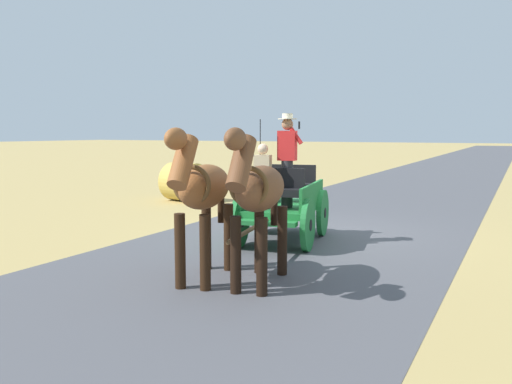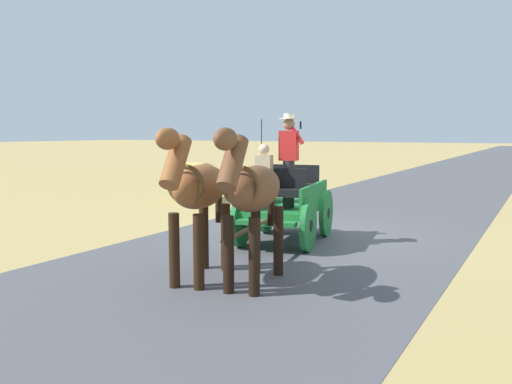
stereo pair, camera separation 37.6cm
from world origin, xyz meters
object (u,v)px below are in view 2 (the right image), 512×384
Objects in this scene: horse_drawn_carriage at (285,201)px; hay_bale at (194,182)px; horse_off_side at (198,190)px; horse_near_side at (252,192)px.

hay_bale is (5.28, -4.30, -0.22)m from horse_drawn_carriage.
horse_off_side is 1.84× the size of hay_bale.
hay_bale is at bearing -39.15° from horse_drawn_carriage.
horse_off_side is at bearing 9.84° from horse_near_side.
horse_near_side is at bearing 107.65° from horse_drawn_carriage.
horse_off_side is at bearing 126.25° from hay_bale.
horse_drawn_carriage is 3.10m from horse_off_side.
horse_drawn_carriage is at bearing 140.85° from hay_bale.
horse_drawn_carriage is 3.10m from horse_near_side.
horse_drawn_carriage reaches higher than horse_near_side.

